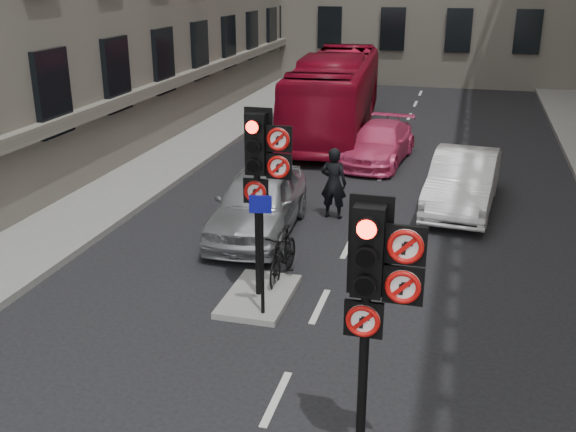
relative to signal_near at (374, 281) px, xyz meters
The scene contains 11 objects.
pavement_left 14.24m from the signal_near, 128.28° to the left, with size 3.00×50.00×0.16m, color gray.
centre_island 5.44m from the signal_near, 123.83° to the left, with size 1.20×2.00×0.12m, color gray.
signal_near is the anchor object (origin of this frame).
signal_far 4.77m from the signal_near, 123.02° to the left, with size 0.91×0.40×3.58m.
car_silver 8.42m from the signal_near, 116.92° to the left, with size 1.82×4.51×1.54m, color #A6A9AD.
car_white 10.63m from the signal_near, 84.85° to the left, with size 1.59×4.57×1.50m, color silver.
car_pink 14.64m from the signal_near, 97.11° to the left, with size 1.77×4.35×1.26m, color #E8447C.
bus_red 18.64m from the signal_near, 102.52° to the left, with size 2.53×10.80×3.01m, color maroon.
motorcycle 5.95m from the signal_near, 116.35° to the left, with size 0.50×1.78×1.07m, color black.
motorcyclist 9.26m from the signal_near, 104.03° to the left, with size 0.67×0.44×1.83m, color black.
info_sign 4.17m from the signal_near, 126.17° to the left, with size 0.39×0.14×2.26m.
Camera 1 is at (2.34, -6.09, 5.98)m, focal length 42.00 mm.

